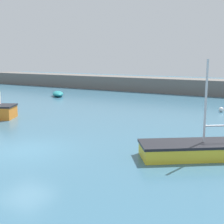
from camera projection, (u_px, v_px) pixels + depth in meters
The scene contains 5 objects.
ground_plane at pixel (25, 152), 15.48m from camera, with size 120.00×120.00×0.20m, color #38667F.
harbor_breakwater at pixel (188, 86), 38.97m from camera, with size 67.00×3.66×1.84m, color #66605B.
sailboat_twin_hulled at pixel (203, 149), 14.38m from camera, with size 5.80×4.80×4.49m.
open_tender_yellow at pixel (58, 94), 36.29m from camera, with size 2.90×2.97×0.59m.
mooring_buoy_white at pixel (221, 109), 26.12m from camera, with size 0.40×0.40×0.40m, color white.
Camera 1 is at (11.14, -10.77, 4.60)m, focal length 50.00 mm.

